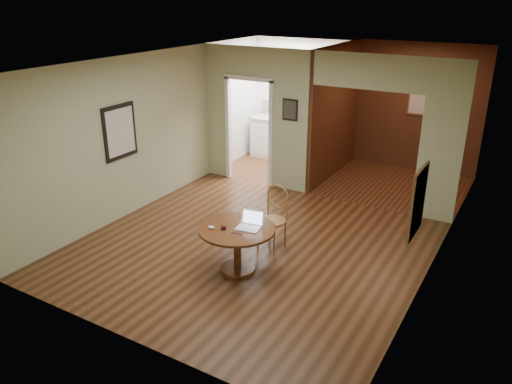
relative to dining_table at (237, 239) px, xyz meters
The scene contains 11 objects.
floor 0.80m from the dining_table, 106.48° to the left, with size 5.00×5.00×0.00m, color #3F2412.
room_shell 3.85m from the dining_table, 99.93° to the left, with size 5.20×7.50×5.00m.
dining_table is the anchor object (origin of this frame).
chair 0.90m from the dining_table, 83.95° to the left, with size 0.45×0.45×0.99m.
open_laptop 0.30m from the dining_table, 36.83° to the left, with size 0.35×0.32×0.22m.
closed_laptop 0.29m from the dining_table, 61.66° to the left, with size 0.31×0.20×0.02m, color #BBBBC0.
mouse 0.40m from the dining_table, 145.18° to the right, with size 0.10×0.05×0.04m, color white.
wine_glass 0.29m from the dining_table, 134.79° to the right, with size 0.09×0.09×0.10m, color white, non-canonical shape.
pen 0.25m from the dining_table, 59.96° to the right, with size 0.01×0.01×0.16m, color navy.
kitchen_cabinet 5.05m from the dining_table, 107.65° to the left, with size 2.06×0.60×0.94m.
grocery_bag 4.97m from the dining_table, 102.94° to the left, with size 0.26×0.23×0.26m, color beige.
Camera 1 is at (3.49, -5.74, 3.66)m, focal length 35.00 mm.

